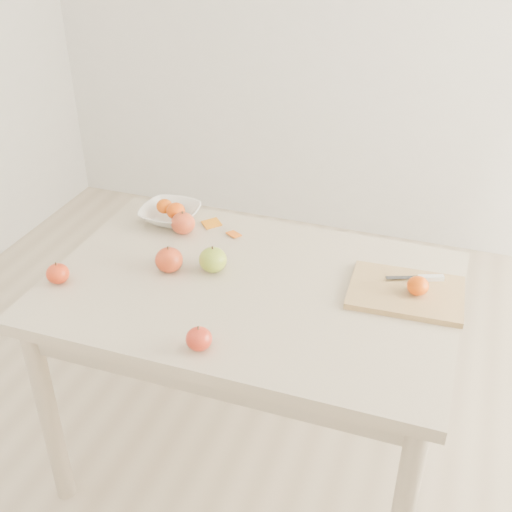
% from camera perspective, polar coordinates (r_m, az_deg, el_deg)
% --- Properties ---
extents(ground, '(3.50, 3.50, 0.00)m').
position_cam_1_polar(ground, '(2.40, -0.41, -17.53)').
color(ground, '#C6B293').
rests_on(ground, ground).
extents(table, '(1.20, 0.80, 0.75)m').
position_cam_1_polar(table, '(1.95, -0.48, -4.96)').
color(table, beige).
rests_on(table, ground).
extents(cutting_board, '(0.33, 0.25, 0.02)m').
position_cam_1_polar(cutting_board, '(1.89, 13.19, -3.17)').
color(cutting_board, tan).
rests_on(cutting_board, table).
extents(board_tangerine, '(0.06, 0.06, 0.05)m').
position_cam_1_polar(board_tangerine, '(1.86, 14.19, -2.58)').
color(board_tangerine, '#CA4F07').
rests_on(board_tangerine, cutting_board).
extents(fruit_bowl, '(0.20, 0.20, 0.05)m').
position_cam_1_polar(fruit_bowl, '(2.24, -7.63, 3.72)').
color(fruit_bowl, white).
rests_on(fruit_bowl, table).
extents(bowl_tangerine_near, '(0.06, 0.06, 0.05)m').
position_cam_1_polar(bowl_tangerine_near, '(2.25, -8.14, 4.41)').
color(bowl_tangerine_near, '#E74608').
rests_on(bowl_tangerine_near, fruit_bowl).
extents(bowl_tangerine_far, '(0.06, 0.06, 0.06)m').
position_cam_1_polar(bowl_tangerine_far, '(2.20, -7.15, 4.00)').
color(bowl_tangerine_far, '#D45207').
rests_on(bowl_tangerine_far, fruit_bowl).
extents(orange_peel_a, '(0.07, 0.07, 0.01)m').
position_cam_1_polar(orange_peel_a, '(2.20, -3.97, 2.81)').
color(orange_peel_a, '#CC6F0E').
rests_on(orange_peel_a, table).
extents(orange_peel_b, '(0.06, 0.05, 0.01)m').
position_cam_1_polar(orange_peel_b, '(2.14, -1.99, 1.90)').
color(orange_peel_b, orange).
rests_on(orange_peel_b, table).
extents(paring_knife, '(0.17, 0.07, 0.01)m').
position_cam_1_polar(paring_knife, '(1.94, 14.89, -1.89)').
color(paring_knife, white).
rests_on(paring_knife, cutting_board).
extents(apple_green, '(0.09, 0.09, 0.08)m').
position_cam_1_polar(apple_green, '(1.94, -3.85, -0.33)').
color(apple_green, olive).
rests_on(apple_green, table).
extents(apple_red_a, '(0.08, 0.08, 0.07)m').
position_cam_1_polar(apple_red_a, '(2.15, -6.50, 2.91)').
color(apple_red_a, '#A40910').
rests_on(apple_red_a, table).
extents(apple_red_d, '(0.07, 0.07, 0.06)m').
position_cam_1_polar(apple_red_d, '(1.97, -17.21, -1.50)').
color(apple_red_d, '#A2080B').
rests_on(apple_red_d, table).
extents(apple_red_c, '(0.07, 0.07, 0.06)m').
position_cam_1_polar(apple_red_c, '(1.65, -5.10, -7.35)').
color(apple_red_c, maroon).
rests_on(apple_red_c, table).
extents(apple_red_b, '(0.08, 0.08, 0.08)m').
position_cam_1_polar(apple_red_b, '(1.95, -7.74, -0.34)').
color(apple_red_b, '#A6131A').
rests_on(apple_red_b, table).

